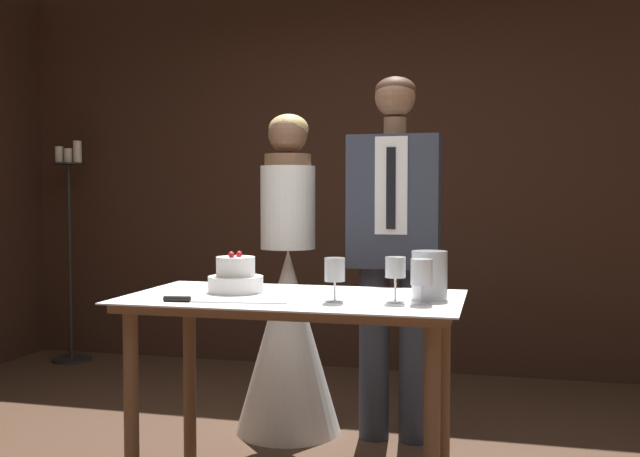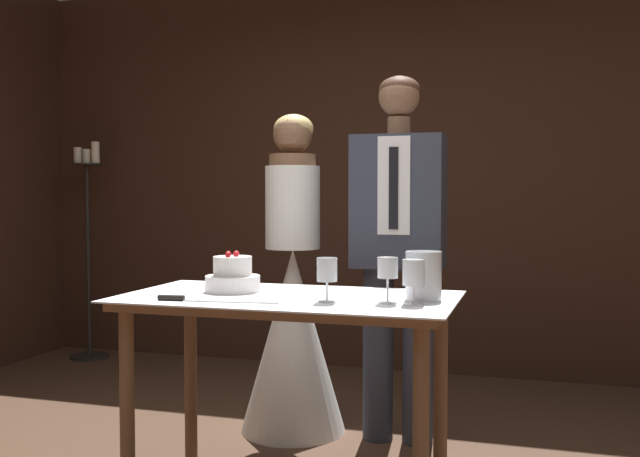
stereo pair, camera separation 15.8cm
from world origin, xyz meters
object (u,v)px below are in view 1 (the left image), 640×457
wine_glass_middle (335,271)px  wine_glass_far (421,274)px  tiered_cake (236,277)px  hurricane_candle (429,276)px  groom (394,238)px  wine_glass_near (395,270)px  bride (288,316)px  candle_stand (70,251)px  cake_table (294,325)px  cake_knife (201,300)px

wine_glass_middle → wine_glass_far: same height
tiered_cake → hurricane_candle: 0.78m
wine_glass_far → groom: bearing=103.8°
wine_glass_near → bride: size_ratio=0.10×
bride → candle_stand: bride is taller
tiered_cake → bride: bride is taller
bride → cake_table: bearing=-72.1°
tiered_cake → cake_table: bearing=-11.5°
cake_table → bride: (-0.27, 0.85, -0.11)m
candle_stand → bride: bearing=-29.3°
candle_stand → wine_glass_far: bearing=-36.5°
wine_glass_far → hurricane_candle: 0.13m
wine_glass_near → wine_glass_middle: bearing=-170.0°
wine_glass_near → wine_glass_far: (0.10, -0.01, -0.01)m
bride → tiered_cake: bearing=-88.9°
tiered_cake → candle_stand: (-2.01, 1.91, -0.08)m
cake_knife → wine_glass_far: bearing=4.4°
bride → hurricane_candle: bearing=-45.3°
cake_knife → wine_glass_near: size_ratio=2.75×
wine_glass_middle → bride: (-0.46, 0.95, -0.34)m
cake_knife → hurricane_candle: (0.80, 0.28, 0.08)m
wine_glass_far → groom: 0.96m
bride → wine_glass_far: bearing=-50.2°
tiered_cake → cake_knife: size_ratio=0.48×
hurricane_candle → bride: bearing=134.7°
wine_glass_near → wine_glass_far: wine_glass_near is taller
cake_table → wine_glass_middle: 0.32m
groom → wine_glass_far: bearing=-76.2°
bride → wine_glass_near: bearing=-53.5°
cake_table → tiered_cake: (-0.26, 0.05, 0.17)m
wine_glass_middle → cake_table: bearing=149.7°
wine_glass_far → candle_stand: (-2.77, 2.04, -0.12)m
cake_table → groom: bearing=72.1°
cake_table → groom: size_ratio=0.72×
bride → candle_stand: 2.29m
cake_knife → wine_glass_near: bearing=6.7°
tiered_cake → candle_stand: candle_stand is taller
cake_table → wine_glass_far: wine_glass_far is taller
cake_table → groom: groom is taller
groom → bride: bearing=179.9°
wine_glass_middle → cake_knife: bearing=-164.9°
cake_knife → wine_glass_near: 0.72m
hurricane_candle → wine_glass_near: bearing=-133.9°
cake_knife → hurricane_candle: hurricane_candle is taller
cake_knife → groom: (0.56, 1.08, 0.17)m
wine_glass_far → bride: bearing=129.8°
tiered_cake → cake_knife: 0.29m
wine_glass_near → hurricane_candle: bearing=46.1°
cake_table → wine_glass_middle: bearing=-30.3°
wine_glass_middle → wine_glass_far: 0.31m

